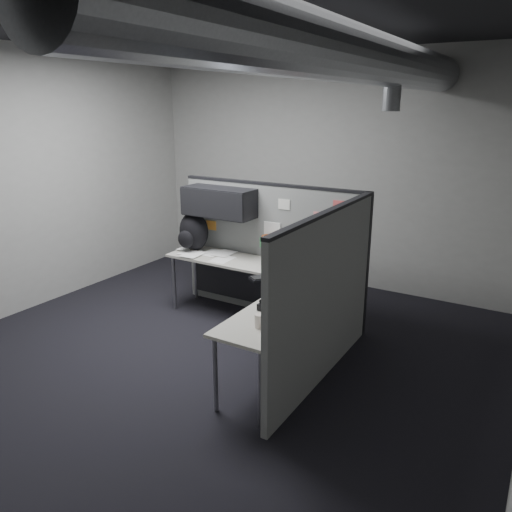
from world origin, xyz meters
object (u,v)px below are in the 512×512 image
Objects in this scene: keyboard at (269,277)px; desk at (262,283)px; backpack at (193,232)px; phone at (273,305)px; monitor at (313,253)px.

desk is at bearing 133.77° from keyboard.
backpack reaches higher than keyboard.
phone is at bearing -11.35° from backpack.
keyboard is at bearing -144.61° from monitor.
desk is 1.30m from backpack.
desk is at bearing 5.79° from backpack.
keyboard is (-0.37, -0.28, -0.25)m from monitor.
backpack is (-1.35, 0.43, 0.22)m from keyboard.
backpack is at bearing 151.95° from keyboard.
backpack reaches higher than phone.
keyboard is at bearing 135.92° from phone.
keyboard is 0.82m from phone.
desk is 0.23m from keyboard.
monitor is 1.48× the size of keyboard.
monitor is at bearing 26.93° from keyboard.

